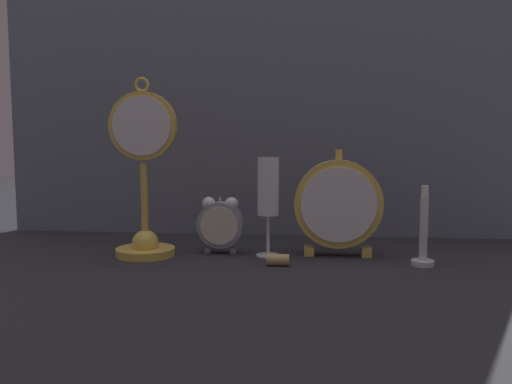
{
  "coord_description": "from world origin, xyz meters",
  "views": [
    {
      "loc": [
        0.11,
        -1.04,
        0.25
      ],
      "look_at": [
        0.0,
        0.08,
        0.13
      ],
      "focal_mm": 40.0,
      "sensor_mm": 36.0,
      "label": 1
    }
  ],
  "objects_px": {
    "champagne_flute": "(268,193)",
    "alarm_clock_twin_bell": "(220,222)",
    "brass_candlestick": "(423,239)",
    "mantel_clock_silver": "(338,204)",
    "wine_cork": "(278,260)",
    "pocket_watch_on_stand": "(144,187)"
  },
  "relations": [
    {
      "from": "champagne_flute",
      "to": "alarm_clock_twin_bell",
      "type": "bearing_deg",
      "value": 169.82
    },
    {
      "from": "champagne_flute",
      "to": "brass_candlestick",
      "type": "xyz_separation_m",
      "value": [
        0.3,
        -0.05,
        -0.08
      ]
    },
    {
      "from": "mantel_clock_silver",
      "to": "wine_cork",
      "type": "bearing_deg",
      "value": -140.04
    },
    {
      "from": "brass_candlestick",
      "to": "wine_cork",
      "type": "height_order",
      "value": "brass_candlestick"
    },
    {
      "from": "alarm_clock_twin_bell",
      "to": "champagne_flute",
      "type": "distance_m",
      "value": 0.12
    },
    {
      "from": "mantel_clock_silver",
      "to": "champagne_flute",
      "type": "xyz_separation_m",
      "value": [
        -0.14,
        -0.02,
        0.02
      ]
    },
    {
      "from": "alarm_clock_twin_bell",
      "to": "wine_cork",
      "type": "distance_m",
      "value": 0.17
    },
    {
      "from": "champagne_flute",
      "to": "brass_candlestick",
      "type": "relative_size",
      "value": 1.33
    },
    {
      "from": "champagne_flute",
      "to": "wine_cork",
      "type": "height_order",
      "value": "champagne_flute"
    },
    {
      "from": "pocket_watch_on_stand",
      "to": "wine_cork",
      "type": "height_order",
      "value": "pocket_watch_on_stand"
    },
    {
      "from": "alarm_clock_twin_bell",
      "to": "mantel_clock_silver",
      "type": "relative_size",
      "value": 0.55
    },
    {
      "from": "mantel_clock_silver",
      "to": "brass_candlestick",
      "type": "relative_size",
      "value": 1.42
    },
    {
      "from": "pocket_watch_on_stand",
      "to": "wine_cork",
      "type": "bearing_deg",
      "value": -12.18
    },
    {
      "from": "pocket_watch_on_stand",
      "to": "alarm_clock_twin_bell",
      "type": "xyz_separation_m",
      "value": [
        0.15,
        0.04,
        -0.07
      ]
    },
    {
      "from": "alarm_clock_twin_bell",
      "to": "wine_cork",
      "type": "xyz_separation_m",
      "value": [
        0.13,
        -0.1,
        -0.05
      ]
    },
    {
      "from": "pocket_watch_on_stand",
      "to": "wine_cork",
      "type": "xyz_separation_m",
      "value": [
        0.27,
        -0.06,
        -0.13
      ]
    },
    {
      "from": "pocket_watch_on_stand",
      "to": "mantel_clock_silver",
      "type": "distance_m",
      "value": 0.39
    },
    {
      "from": "mantel_clock_silver",
      "to": "champagne_flute",
      "type": "distance_m",
      "value": 0.14
    },
    {
      "from": "alarm_clock_twin_bell",
      "to": "champagne_flute",
      "type": "bearing_deg",
      "value": -10.18
    },
    {
      "from": "wine_cork",
      "to": "mantel_clock_silver",
      "type": "bearing_deg",
      "value": 39.96
    },
    {
      "from": "pocket_watch_on_stand",
      "to": "brass_candlestick",
      "type": "height_order",
      "value": "pocket_watch_on_stand"
    },
    {
      "from": "champagne_flute",
      "to": "brass_candlestick",
      "type": "bearing_deg",
      "value": -9.85
    }
  ]
}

